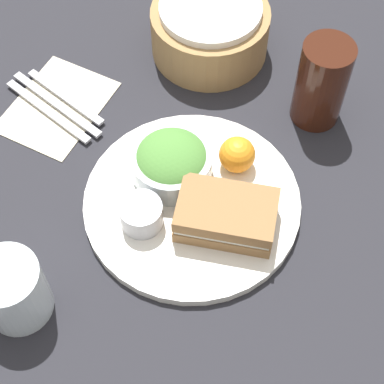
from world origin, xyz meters
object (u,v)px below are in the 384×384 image
object	(u,v)px
plate	(192,203)
salad_bowl	(172,162)
spoon	(65,97)
fork	(48,111)
knife	(57,104)
dressing_cup	(141,214)
water_glass	(13,291)
bread_basket	(210,29)
drink_glass	(321,83)
sandwich	(226,215)

from	to	relation	value
plate	salad_bowl	bearing A→B (deg)	148.89
plate	spoon	xyz separation A→B (m)	(-0.26, 0.08, -0.00)
fork	knife	xyz separation A→B (m)	(0.00, 0.02, 0.00)
dressing_cup	water_glass	xyz separation A→B (m)	(-0.08, -0.17, 0.01)
dressing_cup	bread_basket	size ratio (longest dim) A/B	0.31
salad_bowl	drink_glass	distance (m)	0.24
dressing_cup	water_glass	distance (m)	0.19
plate	sandwich	world-z (taller)	sandwich
sandwich	bread_basket	distance (m)	0.33
bread_basket	knife	world-z (taller)	bread_basket
knife	spoon	distance (m)	0.02
fork	spoon	bearing A→B (deg)	-90.00
sandwich	spoon	xyz separation A→B (m)	(-0.31, 0.09, -0.03)
fork	water_glass	bearing A→B (deg)	131.03
spoon	sandwich	bearing A→B (deg)	176.91
spoon	water_glass	world-z (taller)	water_glass
knife	spoon	xyz separation A→B (m)	(0.00, 0.02, 0.00)
dressing_cup	sandwich	bearing A→B (deg)	25.23
water_glass	fork	bearing A→B (deg)	117.58
salad_bowl	fork	world-z (taller)	salad_bowl
plate	water_glass	xyz separation A→B (m)	(-0.12, -0.23, 0.04)
drink_glass	bread_basket	distance (m)	0.21
dressing_cup	plate	bearing A→B (deg)	54.31
dressing_cup	fork	size ratio (longest dim) A/B	0.33
sandwich	spoon	bearing A→B (deg)	163.46
salad_bowl	drink_glass	world-z (taller)	drink_glass
fork	spoon	distance (m)	0.04
sandwich	drink_glass	size ratio (longest dim) A/B	1.05
dressing_cup	drink_glass	world-z (taller)	drink_glass
drink_glass	water_glass	distance (m)	0.50
plate	dressing_cup	size ratio (longest dim) A/B	5.21
sandwich	drink_glass	distance (m)	0.25
drink_glass	knife	bearing A→B (deg)	-154.83
plate	fork	world-z (taller)	plate
salad_bowl	water_glass	size ratio (longest dim) A/B	1.20
water_glass	bread_basket	bearing A→B (deg)	88.36
sandwich	bread_basket	world-z (taller)	bread_basket
drink_glass	water_glass	xyz separation A→B (m)	(-0.21, -0.46, -0.02)
drink_glass	knife	size ratio (longest dim) A/B	0.75
knife	water_glass	world-z (taller)	water_glass
water_glass	spoon	bearing A→B (deg)	113.54
salad_bowl	knife	xyz separation A→B (m)	(-0.22, 0.04, -0.03)
water_glass	drink_glass	bearing A→B (deg)	64.88
sandwich	salad_bowl	bearing A→B (deg)	158.32
plate	dressing_cup	world-z (taller)	dressing_cup
salad_bowl	bread_basket	world-z (taller)	bread_basket
salad_bowl	fork	distance (m)	0.22
bread_basket	knife	xyz separation A→B (m)	(-0.15, -0.21, -0.04)
dressing_cup	spoon	bearing A→B (deg)	146.81
drink_glass	fork	bearing A→B (deg)	-152.82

